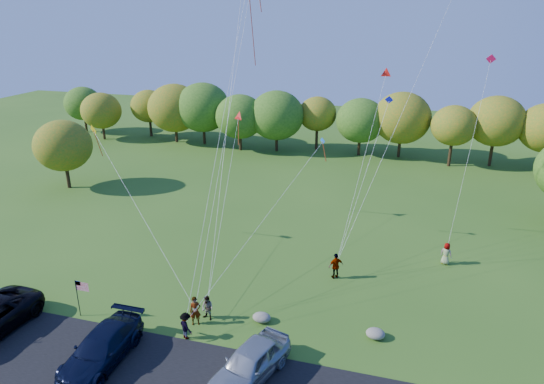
{
  "coord_description": "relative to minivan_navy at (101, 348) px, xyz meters",
  "views": [
    {
      "loc": [
        10.65,
        -20.84,
        17.06
      ],
      "look_at": [
        2.94,
        6.0,
        6.48
      ],
      "focal_mm": 32.0,
      "sensor_mm": 36.0,
      "label": 1
    }
  ],
  "objects": [
    {
      "name": "flyer_e",
      "position": [
        17.4,
        15.72,
        -0.06
      ],
      "size": [
        0.94,
        0.81,
        1.62
      ],
      "primitive_type": "imported",
      "rotation": [
        0.0,
        0.0,
        2.69
      ],
      "color": "#4C4C59",
      "rests_on": "ground"
    },
    {
      "name": "boulder_near",
      "position": [
        6.82,
        5.58,
        -0.6
      ],
      "size": [
        1.08,
        0.84,
        0.54
      ],
      "primitive_type": "ellipsoid",
      "color": "gray",
      "rests_on": "ground"
    },
    {
      "name": "treeline",
      "position": [
        4.04,
        40.02,
        3.8
      ],
      "size": [
        74.92,
        27.81,
        8.03
      ],
      "color": "#3B2915",
      "rests_on": "ground"
    },
    {
      "name": "boulder_far",
      "position": [
        13.31,
        5.87,
        -0.6
      ],
      "size": [
        1.06,
        0.88,
        0.55
      ],
      "primitive_type": "ellipsoid",
      "color": "gray",
      "rests_on": "ground"
    },
    {
      "name": "trash_barrel",
      "position": [
        -9.06,
        3.08,
        -0.42
      ],
      "size": [
        0.6,
        0.6,
        0.89
      ],
      "primitive_type": "cylinder",
      "color": "blue",
      "rests_on": "ground"
    },
    {
      "name": "flyer_b",
      "position": [
        3.73,
        4.91,
        -0.11
      ],
      "size": [
        0.88,
        0.77,
        1.53
      ],
      "primitive_type": "imported",
      "rotation": [
        0.0,
        0.0,
        -0.3
      ],
      "color": "#4C4C59",
      "rests_on": "ground"
    },
    {
      "name": "flyer_a",
      "position": [
        3.24,
        4.3,
        0.01
      ],
      "size": [
        0.77,
        0.66,
        1.77
      ],
      "primitive_type": "imported",
      "rotation": [
        0.0,
        0.0,
        0.45
      ],
      "color": "#4C4C59",
      "rests_on": "ground"
    },
    {
      "name": "flyer_d",
      "position": [
        10.18,
        11.63,
        0.04
      ],
      "size": [
        1.13,
        0.98,
        1.82
      ],
      "primitive_type": "imported",
      "rotation": [
        0.0,
        0.0,
        3.76
      ],
      "color": "#4C4C59",
      "rests_on": "ground"
    },
    {
      "name": "minivan_navy",
      "position": [
        0.0,
        0.0,
        0.0
      ],
      "size": [
        2.28,
        5.6,
        1.62
      ],
      "primitive_type": "imported",
      "rotation": [
        0.0,
        0.0,
        0.0
      ],
      "color": "black",
      "rests_on": "asphalt_lane"
    },
    {
      "name": "asphalt_lane",
      "position": [
        3.3,
        -0.22,
        -0.84
      ],
      "size": [
        44.0,
        6.0,
        0.06
      ],
      "primitive_type": "cube",
      "color": "black",
      "rests_on": "ground"
    },
    {
      "name": "flyer_c",
      "position": [
        3.27,
        2.98,
        -0.07
      ],
      "size": [
        1.19,
        1.06,
        1.6
      ],
      "primitive_type": "imported",
      "rotation": [
        0.0,
        0.0,
        2.56
      ],
      "color": "#4C4C59",
      "rests_on": "ground"
    },
    {
      "name": "flag_assembly",
      "position": [
        -3.44,
        3.15,
        0.92
      ],
      "size": [
        0.89,
        0.58,
        2.4
      ],
      "color": "black",
      "rests_on": "ground"
    },
    {
      "name": "ground",
      "position": [
        3.3,
        3.78,
        -0.87
      ],
      "size": [
        140.0,
        140.0,
        0.0
      ],
      "primitive_type": "plane",
      "color": "#2F5718",
      "rests_on": "ground"
    },
    {
      "name": "minivan_silver",
      "position": [
        7.66,
        0.97,
        0.06
      ],
      "size": [
        3.49,
        5.49,
        1.74
      ],
      "primitive_type": "imported",
      "rotation": [
        0.0,
        0.0,
        -0.3
      ],
      "color": "#A4A8AF",
      "rests_on": "asphalt_lane"
    }
  ]
}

